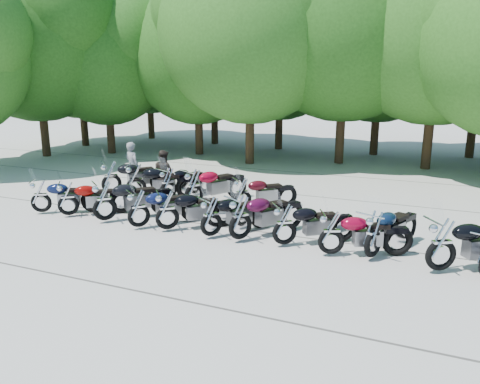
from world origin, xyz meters
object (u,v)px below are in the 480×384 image
at_px(motorcycle_15, 194,186).
at_px(rider_1, 164,173).
at_px(motorcycle_9, 374,233).
at_px(motorcycle_13, 136,180).
at_px(motorcycle_10, 442,243).
at_px(motorcycle_1, 68,198).
at_px(motorcycle_8, 332,232).
at_px(motorcycle_14, 168,183).
at_px(motorcycle_5, 211,215).
at_px(motorcycle_6, 240,216).
at_px(motorcycle_16, 242,192).
at_px(motorcycle_7, 285,223).
at_px(motorcycle_12, 111,176).
at_px(rider_0, 133,166).
at_px(motorcycle_4, 167,209).
at_px(motorcycle_0, 41,195).
at_px(motorcycle_2, 104,200).
at_px(motorcycle_3, 138,207).

height_order(motorcycle_15, rider_1, rider_1).
xyz_separation_m(motorcycle_9, motorcycle_13, (-8.49, 2.51, 0.05)).
bearing_deg(motorcycle_10, motorcycle_1, 56.26).
height_order(motorcycle_8, motorcycle_14, motorcycle_14).
bearing_deg(motorcycle_5, motorcycle_6, -141.94).
xyz_separation_m(motorcycle_13, motorcycle_16, (4.03, 0.10, -0.10)).
relative_size(motorcycle_6, motorcycle_7, 1.10).
bearing_deg(motorcycle_14, motorcycle_15, -170.05).
distance_m(motorcycle_1, motorcycle_14, 3.38).
bearing_deg(motorcycle_1, rider_1, -59.34).
xyz_separation_m(motorcycle_12, rider_0, (0.23, 1.03, 0.21)).
xyz_separation_m(motorcycle_7, motorcycle_12, (-7.47, 2.65, 0.08)).
bearing_deg(motorcycle_13, motorcycle_15, -113.54).
bearing_deg(motorcycle_12, motorcycle_4, -173.52).
bearing_deg(motorcycle_0, motorcycle_7, -118.85).
distance_m(motorcycle_4, motorcycle_16, 2.96).
bearing_deg(motorcycle_2, motorcycle_16, -101.82).
relative_size(motorcycle_0, motorcycle_13, 0.87).
bearing_deg(motorcycle_6, motorcycle_10, -149.99).
distance_m(motorcycle_5, rider_0, 6.46).
bearing_deg(motorcycle_12, motorcycle_13, -145.91).
bearing_deg(motorcycle_3, motorcycle_16, -86.52).
bearing_deg(motorcycle_0, motorcycle_13, -62.79).
height_order(motorcycle_3, motorcycle_6, motorcycle_6).
xyz_separation_m(motorcycle_6, motorcycle_12, (-6.27, 2.73, 0.02)).
distance_m(motorcycle_9, motorcycle_14, 7.77).
xyz_separation_m(motorcycle_6, motorcycle_13, (-5.09, 2.59, 0.02)).
bearing_deg(motorcycle_15, motorcycle_8, -179.57).
xyz_separation_m(motorcycle_10, motorcycle_12, (-11.16, 2.90, 0.00)).
height_order(motorcycle_13, rider_0, rider_0).
bearing_deg(motorcycle_12, motorcycle_0, 119.87).
bearing_deg(motorcycle_16, motorcycle_3, 102.13).
bearing_deg(motorcycle_5, motorcycle_0, 35.35).
relative_size(motorcycle_6, motorcycle_8, 1.10).
distance_m(motorcycle_8, motorcycle_16, 4.49).
bearing_deg(motorcycle_3, motorcycle_4, -133.11).
bearing_deg(motorcycle_16, motorcycle_7, 178.31).
distance_m(motorcycle_5, motorcycle_10, 5.72).
distance_m(motorcycle_4, rider_0, 5.39).
distance_m(motorcycle_13, motorcycle_15, 2.37).
bearing_deg(motorcycle_4, motorcycle_3, 57.89).
xyz_separation_m(motorcycle_10, rider_0, (-10.93, 3.93, 0.21)).
relative_size(motorcycle_2, motorcycle_3, 1.10).
relative_size(motorcycle_3, motorcycle_12, 0.90).
xyz_separation_m(motorcycle_14, rider_1, (-0.56, 0.65, 0.18)).
bearing_deg(motorcycle_9, motorcycle_16, -7.21).
relative_size(motorcycle_2, motorcycle_15, 0.98).
height_order(motorcycle_6, motorcycle_10, motorcycle_10).
distance_m(motorcycle_5, rider_1, 5.02).
bearing_deg(rider_0, motorcycle_5, 165.19).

